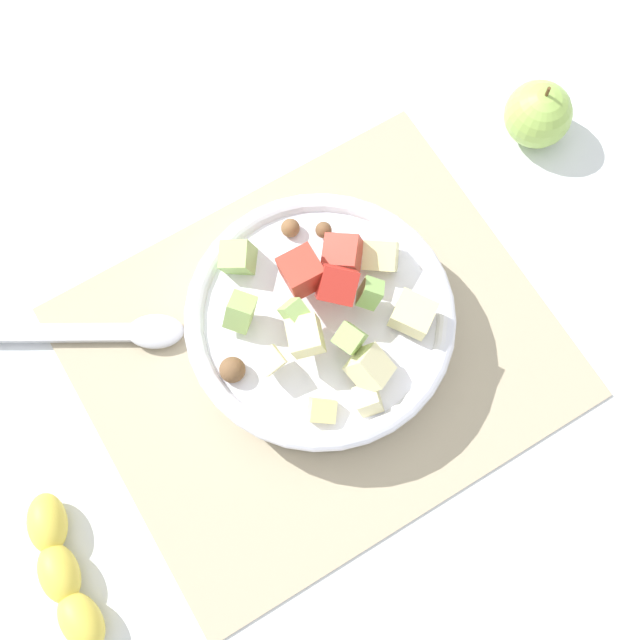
{
  "coord_description": "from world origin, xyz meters",
  "views": [
    {
      "loc": [
        -0.13,
        -0.22,
        0.83
      ],
      "look_at": [
        0.01,
        0.01,
        0.04
      ],
      "focal_mm": 49.47,
      "sensor_mm": 36.0,
      "label": 1
    }
  ],
  "objects_px": {
    "banana_whole": "(62,572)",
    "salad_bowl": "(320,321)",
    "serving_spoon": "(105,332)",
    "whole_apple": "(538,114)"
  },
  "relations": [
    {
      "from": "serving_spoon",
      "to": "banana_whole",
      "type": "xyz_separation_m",
      "value": [
        -0.13,
        -0.19,
        0.01
      ]
    },
    {
      "from": "salad_bowl",
      "to": "whole_apple",
      "type": "bearing_deg",
      "value": 14.25
    },
    {
      "from": "serving_spoon",
      "to": "whole_apple",
      "type": "relative_size",
      "value": 2.57
    },
    {
      "from": "banana_whole",
      "to": "salad_bowl",
      "type": "bearing_deg",
      "value": 13.73
    },
    {
      "from": "serving_spoon",
      "to": "banana_whole",
      "type": "height_order",
      "value": "banana_whole"
    },
    {
      "from": "salad_bowl",
      "to": "whole_apple",
      "type": "distance_m",
      "value": 0.32
    },
    {
      "from": "serving_spoon",
      "to": "whole_apple",
      "type": "distance_m",
      "value": 0.5
    },
    {
      "from": "whole_apple",
      "to": "salad_bowl",
      "type": "bearing_deg",
      "value": -165.75
    },
    {
      "from": "salad_bowl",
      "to": "serving_spoon",
      "type": "bearing_deg",
      "value": 149.25
    },
    {
      "from": "salad_bowl",
      "to": "serving_spoon",
      "type": "distance_m",
      "value": 0.21
    }
  ]
}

